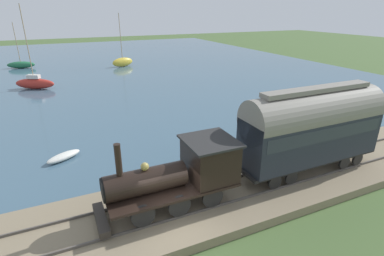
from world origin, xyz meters
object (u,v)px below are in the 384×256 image
(sailboat_green, at_px, (21,65))
(rowboat_mid_harbor, at_px, (64,156))
(rowboat_near_shore, at_px, (259,121))
(passenger_coach, at_px, (312,125))
(steam_locomotive, at_px, (185,170))
(sailboat_red, at_px, (35,83))
(rowboat_off_pier, at_px, (216,141))
(sailboat_yellow, at_px, (123,62))

(sailboat_green, distance_m, rowboat_mid_harbor, 37.58)
(rowboat_near_shore, bearing_deg, passenger_coach, 106.33)
(sailboat_green, xyz_separation_m, rowboat_near_shore, (-37.12, -20.04, -0.40))
(steam_locomotive, distance_m, rowboat_near_shore, 13.44)
(rowboat_near_shore, bearing_deg, sailboat_red, -14.84)
(sailboat_red, bearing_deg, rowboat_off_pier, -124.51)
(steam_locomotive, bearing_deg, rowboat_near_shore, -51.40)
(rowboat_near_shore, bearing_deg, sailboat_yellow, -46.51)
(sailboat_yellow, height_order, rowboat_mid_harbor, sailboat_yellow)
(passenger_coach, height_order, sailboat_green, sailboat_green)
(sailboat_green, distance_m, rowboat_near_shore, 42.19)
(steam_locomotive, xyz_separation_m, sailboat_red, (29.33, 7.19, -1.51))
(sailboat_yellow, relative_size, rowboat_mid_harbor, 3.57)
(passenger_coach, bearing_deg, rowboat_mid_harbor, 57.16)
(passenger_coach, distance_m, rowboat_near_shore, 9.28)
(rowboat_off_pier, bearing_deg, steam_locomotive, 177.20)
(sailboat_yellow, xyz_separation_m, rowboat_mid_harbor, (-31.90, 10.85, -0.56))
(sailboat_green, xyz_separation_m, rowboat_mid_harbor, (-37.29, -4.62, -0.36))
(passenger_coach, height_order, sailboat_yellow, sailboat_yellow)
(sailboat_red, xyz_separation_m, rowboat_off_pier, (-23.27, -12.21, -0.47))
(sailboat_green, bearing_deg, rowboat_mid_harbor, -159.93)
(steam_locomotive, distance_m, rowboat_off_pier, 8.11)
(passenger_coach, xyz_separation_m, rowboat_off_pier, (6.06, 2.52, -2.95))
(sailboat_green, height_order, sailboat_red, sailboat_red)
(sailboat_yellow, bearing_deg, rowboat_off_pier, 158.69)
(sailboat_red, relative_size, rowboat_near_shore, 3.49)
(sailboat_green, height_order, rowboat_near_shore, sailboat_green)
(sailboat_yellow, distance_m, sailboat_red, 16.83)
(sailboat_red, bearing_deg, passenger_coach, -125.53)
(rowboat_off_pier, bearing_deg, sailboat_yellow, 35.47)
(steam_locomotive, xyz_separation_m, rowboat_near_shore, (8.29, -10.38, -2.08))
(passenger_coach, distance_m, rowboat_off_pier, 7.19)
(passenger_coach, distance_m, sailboat_red, 32.92)
(rowboat_off_pier, distance_m, rowboat_near_shore, 5.81)
(passenger_coach, height_order, rowboat_near_shore, passenger_coach)
(rowboat_mid_harbor, bearing_deg, sailboat_green, -22.18)
(passenger_coach, distance_m, sailboat_green, 48.62)
(rowboat_near_shore, distance_m, rowboat_mid_harbor, 15.42)
(steam_locomotive, relative_size, sailboat_green, 0.92)
(sailboat_red, bearing_deg, sailboat_yellow, -22.79)
(sailboat_yellow, height_order, rowboat_near_shore, sailboat_yellow)
(steam_locomotive, height_order, sailboat_red, sailboat_red)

